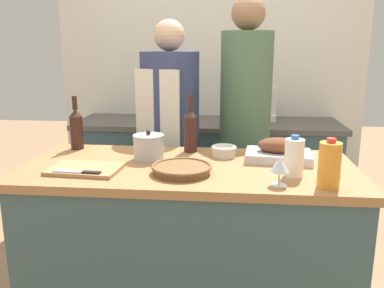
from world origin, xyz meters
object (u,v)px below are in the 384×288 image
object	(u,v)px
roasting_pan	(278,152)
condiment_bottle_short	(159,110)
juice_jug	(329,165)
stock_pot	(149,147)
milk_jug	(294,158)
stand_mixer	(265,107)
mixing_bowl	(224,151)
knife_chef	(79,172)
wine_glass_left	(334,154)
condiment_bottle_tall	(243,117)
cutting_board	(85,169)
wicker_basket	(182,169)
wine_bottle_dark	(76,128)
wine_glass_right	(280,165)
person_cook_aproned	(170,138)
wine_bottle_green	(190,130)
person_cook_guest	(245,124)

from	to	relation	value
roasting_pan	condiment_bottle_short	bearing A→B (deg)	124.14
roasting_pan	juice_jug	world-z (taller)	juice_jug
stock_pot	milk_jug	distance (m)	0.72
roasting_pan	milk_jug	distance (m)	0.26
stock_pot	stand_mixer	bearing A→B (deg)	63.58
roasting_pan	mixing_bowl	world-z (taller)	roasting_pan
mixing_bowl	stock_pot	bearing A→B (deg)	-167.16
mixing_bowl	knife_chef	distance (m)	0.74
milk_jug	knife_chef	bearing A→B (deg)	-174.25
wine_glass_left	stock_pot	bearing A→B (deg)	169.83
condiment_bottle_short	mixing_bowl	bearing A→B (deg)	-64.79
juice_jug	condiment_bottle_tall	distance (m)	1.54
stock_pot	condiment_bottle_tall	bearing A→B (deg)	66.44
cutting_board	stock_pot	distance (m)	0.34
wicker_basket	cutting_board	xyz separation A→B (m)	(-0.45, -0.01, -0.01)
mixing_bowl	wine_bottle_dark	size ratio (longest dim) A/B	0.45
cutting_board	wine_glass_right	distance (m)	0.88
wicker_basket	wine_glass_left	bearing A→B (deg)	5.35
stock_pot	person_cook_aproned	xyz separation A→B (m)	(0.02, 0.59, -0.09)
wicker_basket	milk_jug	xyz separation A→B (m)	(0.50, 0.01, 0.06)
wine_bottle_green	milk_jug	bearing A→B (deg)	-37.76
condiment_bottle_short	person_cook_guest	bearing A→B (deg)	-42.13
condiment_bottle_tall	knife_chef	bearing A→B (deg)	-117.28
juice_jug	condiment_bottle_short	distance (m)	1.89
juice_jug	person_cook_aproned	xyz separation A→B (m)	(-0.79, 0.94, -0.12)
wine_glass_right	person_cook_guest	bearing A→B (deg)	96.50
juice_jug	wine_glass_right	distance (m)	0.20
wine_bottle_dark	person_cook_aproned	xyz separation A→B (m)	(0.46, 0.42, -0.14)
person_cook_guest	cutting_board	bearing A→B (deg)	-144.61
wine_bottle_green	stand_mixer	world-z (taller)	wine_bottle_green
wicker_basket	stock_pot	world-z (taller)	stock_pot
wicker_basket	person_cook_guest	xyz separation A→B (m)	(0.31, 0.87, 0.05)
roasting_pan	wine_bottle_dark	world-z (taller)	wine_bottle_dark
stock_pot	mixing_bowl	bearing A→B (deg)	12.84
condiment_bottle_short	wine_glass_left	bearing A→B (deg)	-53.51
wine_glass_left	wine_glass_right	size ratio (longest dim) A/B	1.03
wine_bottle_dark	wine_glass_left	size ratio (longest dim) A/B	2.29
wine_bottle_green	knife_chef	size ratio (longest dim) A/B	1.41
juice_jug	wine_bottle_dark	distance (m)	1.36
wine_bottle_dark	person_cook_guest	bearing A→B (deg)	26.81
cutting_board	wicker_basket	bearing A→B (deg)	1.02
stand_mixer	wine_bottle_dark	bearing A→B (deg)	-133.05
knife_chef	condiment_bottle_tall	xyz separation A→B (m)	(0.76, 1.47, 0.00)
roasting_pan	mixing_bowl	size ratio (longest dim) A/B	2.56
wine_bottle_green	person_cook_aproned	distance (m)	0.48
mixing_bowl	person_cook_aproned	world-z (taller)	person_cook_aproned
wine_bottle_green	wine_glass_right	size ratio (longest dim) A/B	2.47
wine_bottle_green	person_cook_guest	size ratio (longest dim) A/B	0.17
juice_jug	wine_bottle_dark	size ratio (longest dim) A/B	0.69
milk_jug	wine_bottle_dark	xyz separation A→B (m)	(-1.13, 0.39, 0.03)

